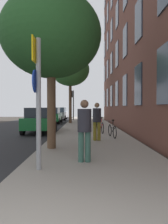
{
  "coord_description": "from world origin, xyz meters",
  "views": [
    {
      "loc": [
        0.71,
        -1.86,
        1.67
      ],
      "look_at": [
        0.77,
        12.86,
        1.34
      ],
      "focal_mm": 35.22,
      "sensor_mm": 36.0,
      "label": 1
    }
  ],
  "objects_px": {
    "bicycle_3": "(99,122)",
    "car_2": "(59,113)",
    "pedestrian_0": "(84,127)",
    "pedestrian_1": "(96,119)",
    "bicycle_0": "(111,130)",
    "tree_far": "(69,70)",
    "traffic_light": "(72,100)",
    "car_0": "(39,120)",
    "bicycle_1": "(100,127)",
    "tree_near": "(50,36)",
    "sign_post": "(37,92)",
    "bicycle_2": "(95,124)",
    "car_1": "(50,115)"
  },
  "relations": [
    {
      "from": "traffic_light",
      "to": "tree_near",
      "type": "height_order",
      "value": "tree_near"
    },
    {
      "from": "sign_post",
      "to": "bicycle_1",
      "type": "xyz_separation_m",
      "value": [
        2.18,
        7.83,
        -1.54
      ]
    },
    {
      "from": "bicycle_3",
      "to": "pedestrian_1",
      "type": "height_order",
      "value": "pedestrian_1"
    },
    {
      "from": "bicycle_2",
      "to": "bicycle_3",
      "type": "relative_size",
      "value": 0.93
    },
    {
      "from": "bicycle_3",
      "to": "car_2",
      "type": "height_order",
      "value": "car_2"
    },
    {
      "from": "tree_far",
      "to": "bicycle_3",
      "type": "bearing_deg",
      "value": -60.33
    },
    {
      "from": "sign_post",
      "to": "tree_far",
      "type": "distance_m",
      "value": 16.43
    },
    {
      "from": "tree_far",
      "to": "pedestrian_1",
      "type": "height_order",
      "value": "tree_far"
    },
    {
      "from": "traffic_light",
      "to": "tree_far",
      "type": "bearing_deg",
      "value": -89.45
    },
    {
      "from": "bicycle_0",
      "to": "bicycle_1",
      "type": "xyz_separation_m",
      "value": [
        -0.42,
        2.0,
        0.02
      ]
    },
    {
      "from": "traffic_light",
      "to": "car_0",
      "type": "bearing_deg",
      "value": -96.55
    },
    {
      "from": "car_0",
      "to": "car_2",
      "type": "relative_size",
      "value": 0.88
    },
    {
      "from": "bicycle_1",
      "to": "car_1",
      "type": "bearing_deg",
      "value": 115.13
    },
    {
      "from": "bicycle_0",
      "to": "pedestrian_1",
      "type": "xyz_separation_m",
      "value": [
        -0.85,
        -1.04,
        0.65
      ]
    },
    {
      "from": "traffic_light",
      "to": "bicycle_3",
      "type": "relative_size",
      "value": 2.08
    },
    {
      "from": "traffic_light",
      "to": "tree_near",
      "type": "bearing_deg",
      "value": -89.47
    },
    {
      "from": "traffic_light",
      "to": "pedestrian_0",
      "type": "height_order",
      "value": "traffic_light"
    },
    {
      "from": "bicycle_0",
      "to": "car_0",
      "type": "xyz_separation_m",
      "value": [
        -4.31,
        2.96,
        0.36
      ]
    },
    {
      "from": "bicycle_0",
      "to": "car_1",
      "type": "height_order",
      "value": "car_1"
    },
    {
      "from": "sign_post",
      "to": "bicycle_0",
      "type": "relative_size",
      "value": 2.03
    },
    {
      "from": "sign_post",
      "to": "traffic_light",
      "type": "height_order",
      "value": "traffic_light"
    },
    {
      "from": "bicycle_3",
      "to": "car_1",
      "type": "height_order",
      "value": "car_1"
    },
    {
      "from": "bicycle_1",
      "to": "pedestrian_1",
      "type": "bearing_deg",
      "value": -98.09
    },
    {
      "from": "bicycle_3",
      "to": "car_2",
      "type": "bearing_deg",
      "value": 110.72
    },
    {
      "from": "bicycle_0",
      "to": "bicycle_3",
      "type": "relative_size",
      "value": 0.93
    },
    {
      "from": "car_2",
      "to": "tree_near",
      "type": "bearing_deg",
      "value": -84.54
    },
    {
      "from": "tree_near",
      "to": "bicycle_1",
      "type": "height_order",
      "value": "tree_near"
    },
    {
      "from": "bicycle_0",
      "to": "car_2",
      "type": "height_order",
      "value": "car_2"
    },
    {
      "from": "bicycle_3",
      "to": "pedestrian_0",
      "type": "bearing_deg",
      "value": -96.24
    },
    {
      "from": "bicycle_1",
      "to": "car_0",
      "type": "xyz_separation_m",
      "value": [
        -3.89,
        0.96,
        0.35
      ]
    },
    {
      "from": "bicycle_2",
      "to": "car_0",
      "type": "bearing_deg",
      "value": -161.99
    },
    {
      "from": "traffic_light",
      "to": "pedestrian_1",
      "type": "bearing_deg",
      "value": -83.16
    },
    {
      "from": "bicycle_1",
      "to": "sign_post",
      "type": "bearing_deg",
      "value": -105.57
    },
    {
      "from": "bicycle_1",
      "to": "car_2",
      "type": "bearing_deg",
      "value": 105.32
    },
    {
      "from": "pedestrian_0",
      "to": "car_2",
      "type": "bearing_deg",
      "value": 98.08
    },
    {
      "from": "traffic_light",
      "to": "pedestrian_1",
      "type": "height_order",
      "value": "traffic_light"
    },
    {
      "from": "traffic_light",
      "to": "bicycle_3",
      "type": "xyz_separation_m",
      "value": [
        2.6,
        -9.85,
        -2.09
      ]
    },
    {
      "from": "bicycle_0",
      "to": "bicycle_3",
      "type": "distance_m",
      "value": 5.8
    },
    {
      "from": "traffic_light",
      "to": "pedestrian_1",
      "type": "distance_m",
      "value": 16.87
    },
    {
      "from": "sign_post",
      "to": "bicycle_2",
      "type": "height_order",
      "value": "sign_post"
    },
    {
      "from": "bicycle_1",
      "to": "bicycle_0",
      "type": "bearing_deg",
      "value": -78.25
    },
    {
      "from": "sign_post",
      "to": "pedestrian_1",
      "type": "height_order",
      "value": "sign_post"
    },
    {
      "from": "sign_post",
      "to": "tree_far",
      "type": "xyz_separation_m",
      "value": [
        -0.2,
        16.1,
        3.28
      ]
    },
    {
      "from": "tree_far",
      "to": "bicycle_1",
      "type": "height_order",
      "value": "tree_far"
    },
    {
      "from": "car_0",
      "to": "tree_near",
      "type": "bearing_deg",
      "value": -74.67
    },
    {
      "from": "car_2",
      "to": "pedestrian_1",
      "type": "bearing_deg",
      "value": -78.41
    },
    {
      "from": "tree_near",
      "to": "car_1",
      "type": "distance_m",
      "value": 14.94
    },
    {
      "from": "sign_post",
      "to": "pedestrian_0",
      "type": "distance_m",
      "value": 1.65
    },
    {
      "from": "bicycle_0",
      "to": "car_2",
      "type": "relative_size",
      "value": 0.35
    },
    {
      "from": "bicycle_2",
      "to": "car_0",
      "type": "distance_m",
      "value": 3.92
    }
  ]
}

